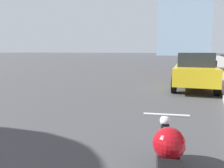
% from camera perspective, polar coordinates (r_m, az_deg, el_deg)
% --- Properties ---
extents(sidewalk, '(2.55, 240.00, 0.15)m').
position_cam_1_polar(sidewalk, '(37.86, 26.92, 5.25)').
color(sidewalk, '#9E998E').
rests_on(sidewalk, ground_plane).
extents(parked_car_yellow, '(2.06, 4.15, 1.60)m').
position_cam_1_polar(parked_car_yellow, '(10.28, 20.82, 3.29)').
color(parked_car_yellow, gold).
rests_on(parked_car_yellow, ground_plane).
extents(parked_car_black, '(2.15, 4.30, 1.54)m').
position_cam_1_polar(parked_car_black, '(20.41, 22.68, 5.42)').
color(parked_car_black, black).
rests_on(parked_car_black, ground_plane).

